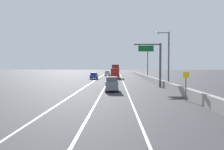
{
  "coord_description": "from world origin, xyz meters",
  "views": [
    {
      "loc": [
        0.02,
        -4.44,
        3.59
      ],
      "look_at": [
        -1.08,
        47.64,
        1.52
      ],
      "focal_mm": 35.46,
      "sensor_mm": 36.0,
      "label": 1
    }
  ],
  "objects_px": {
    "overhead_sign_gantry": "(156,60)",
    "car_blue_2": "(94,76)",
    "car_gray_0": "(112,84)",
    "car_silver_1": "(107,73)",
    "speed_advisory_sign": "(186,84)",
    "box_truck": "(115,72)",
    "lamp_post_right_second": "(167,55)",
    "lamp_post_right_third": "(147,60)"
  },
  "relations": [
    {
      "from": "overhead_sign_gantry",
      "to": "car_blue_2",
      "type": "relative_size",
      "value": 1.57
    },
    {
      "from": "speed_advisory_sign",
      "to": "lamp_post_right_second",
      "type": "bearing_deg",
      "value": 84.44
    },
    {
      "from": "lamp_post_right_second",
      "to": "car_blue_2",
      "type": "xyz_separation_m",
      "value": [
        -14.93,
        23.37,
        -4.56
      ]
    },
    {
      "from": "box_truck",
      "to": "car_gray_0",
      "type": "bearing_deg",
      "value": -90.54
    },
    {
      "from": "car_gray_0",
      "to": "car_silver_1",
      "type": "distance_m",
      "value": 50.55
    },
    {
      "from": "overhead_sign_gantry",
      "to": "lamp_post_right_third",
      "type": "bearing_deg",
      "value": 85.83
    },
    {
      "from": "lamp_post_right_second",
      "to": "lamp_post_right_third",
      "type": "distance_m",
      "value": 25.06
    },
    {
      "from": "car_blue_2",
      "to": "car_gray_0",
      "type": "bearing_deg",
      "value": -79.34
    },
    {
      "from": "speed_advisory_sign",
      "to": "car_blue_2",
      "type": "xyz_separation_m",
      "value": [
        -13.46,
        38.48,
        -0.83
      ]
    },
    {
      "from": "lamp_post_right_second",
      "to": "lamp_post_right_third",
      "type": "xyz_separation_m",
      "value": [
        -0.08,
        25.06,
        0.0
      ]
    },
    {
      "from": "overhead_sign_gantry",
      "to": "car_blue_2",
      "type": "height_order",
      "value": "overhead_sign_gantry"
    },
    {
      "from": "lamp_post_right_third",
      "to": "car_gray_0",
      "type": "xyz_separation_m",
      "value": [
        -9.25,
        -31.45,
        -4.45
      ]
    },
    {
      "from": "speed_advisory_sign",
      "to": "car_gray_0",
      "type": "xyz_separation_m",
      "value": [
        -7.86,
        8.72,
        -0.72
      ]
    },
    {
      "from": "car_silver_1",
      "to": "box_truck",
      "type": "height_order",
      "value": "box_truck"
    },
    {
      "from": "overhead_sign_gantry",
      "to": "lamp_post_right_third",
      "type": "relative_size",
      "value": 0.79
    },
    {
      "from": "speed_advisory_sign",
      "to": "box_truck",
      "type": "xyz_separation_m",
      "value": [
        -7.54,
        42.99,
        0.09
      ]
    },
    {
      "from": "lamp_post_right_third",
      "to": "lamp_post_right_second",
      "type": "bearing_deg",
      "value": -89.83
    },
    {
      "from": "speed_advisory_sign",
      "to": "car_gray_0",
      "type": "distance_m",
      "value": 11.76
    },
    {
      "from": "speed_advisory_sign",
      "to": "lamp_post_right_second",
      "type": "distance_m",
      "value": 15.63
    },
    {
      "from": "car_gray_0",
      "to": "box_truck",
      "type": "xyz_separation_m",
      "value": [
        0.32,
        34.27,
        0.82
      ]
    },
    {
      "from": "car_gray_0",
      "to": "car_blue_2",
      "type": "bearing_deg",
      "value": 100.66
    },
    {
      "from": "lamp_post_right_third",
      "to": "speed_advisory_sign",
      "type": "bearing_deg",
      "value": -91.99
    },
    {
      "from": "car_silver_1",
      "to": "overhead_sign_gantry",
      "type": "bearing_deg",
      "value": -77.1
    },
    {
      "from": "speed_advisory_sign",
      "to": "car_silver_1",
      "type": "bearing_deg",
      "value": 100.12
    },
    {
      "from": "speed_advisory_sign",
      "to": "lamp_post_right_second",
      "type": "relative_size",
      "value": 0.32
    },
    {
      "from": "overhead_sign_gantry",
      "to": "car_blue_2",
      "type": "distance_m",
      "value": 27.13
    },
    {
      "from": "overhead_sign_gantry",
      "to": "speed_advisory_sign",
      "type": "xyz_separation_m",
      "value": [
        0.44,
        -14.98,
        -2.96
      ]
    },
    {
      "from": "lamp_post_right_second",
      "to": "car_silver_1",
      "type": "xyz_separation_m",
      "value": [
        -12.04,
        44.08,
        -4.56
      ]
    },
    {
      "from": "overhead_sign_gantry",
      "to": "car_gray_0",
      "type": "distance_m",
      "value": 10.38
    },
    {
      "from": "car_silver_1",
      "to": "box_truck",
      "type": "distance_m",
      "value": 16.51
    },
    {
      "from": "overhead_sign_gantry",
      "to": "box_truck",
      "type": "bearing_deg",
      "value": 104.21
    },
    {
      "from": "lamp_post_right_third",
      "to": "car_gray_0",
      "type": "height_order",
      "value": "lamp_post_right_third"
    },
    {
      "from": "speed_advisory_sign",
      "to": "lamp_post_right_second",
      "type": "xyz_separation_m",
      "value": [
        1.47,
        15.11,
        3.73
      ]
    },
    {
      "from": "overhead_sign_gantry",
      "to": "speed_advisory_sign",
      "type": "distance_m",
      "value": 15.28
    },
    {
      "from": "speed_advisory_sign",
      "to": "car_silver_1",
      "type": "xyz_separation_m",
      "value": [
        -10.57,
        59.19,
        -0.83
      ]
    },
    {
      "from": "lamp_post_right_second",
      "to": "car_blue_2",
      "type": "bearing_deg",
      "value": 122.57
    },
    {
      "from": "overhead_sign_gantry",
      "to": "car_blue_2",
      "type": "xyz_separation_m",
      "value": [
        -13.02,
        23.5,
        -3.8
      ]
    },
    {
      "from": "car_gray_0",
      "to": "lamp_post_right_second",
      "type": "bearing_deg",
      "value": 34.42
    },
    {
      "from": "car_blue_2",
      "to": "box_truck",
      "type": "height_order",
      "value": "box_truck"
    },
    {
      "from": "overhead_sign_gantry",
      "to": "lamp_post_right_second",
      "type": "bearing_deg",
      "value": 3.84
    },
    {
      "from": "car_gray_0",
      "to": "car_blue_2",
      "type": "xyz_separation_m",
      "value": [
        -5.6,
        29.76,
        -0.11
      ]
    },
    {
      "from": "car_blue_2",
      "to": "overhead_sign_gantry",
      "type": "bearing_deg",
      "value": -61.02
    }
  ]
}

